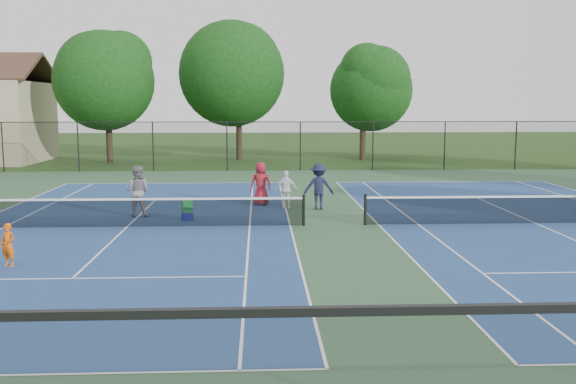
{
  "coord_description": "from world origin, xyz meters",
  "views": [
    {
      "loc": [
        -2.56,
        -21.38,
        4.13
      ],
      "look_at": [
        -1.63,
        -1.0,
        1.3
      ],
      "focal_mm": 40.0,
      "sensor_mm": 36.0,
      "label": 1
    }
  ],
  "objects_px": {
    "instructor": "(137,191)",
    "ball_hopper": "(187,207)",
    "tree_back_a": "(107,75)",
    "bystander_b": "(319,187)",
    "bystander_c": "(261,184)",
    "ball_crate": "(187,216)",
    "tree_back_b": "(238,69)",
    "tree_back_c": "(364,84)",
    "bystander_a": "(286,189)",
    "child_player": "(8,245)"
  },
  "relations": [
    {
      "from": "instructor",
      "to": "ball_hopper",
      "type": "bearing_deg",
      "value": 162.4
    },
    {
      "from": "ball_hopper",
      "to": "tree_back_a",
      "type": "bearing_deg",
      "value": 109.06
    },
    {
      "from": "bystander_b",
      "to": "bystander_c",
      "type": "distance_m",
      "value": 2.54
    },
    {
      "from": "tree_back_a",
      "to": "ball_crate",
      "type": "distance_m",
      "value": 24.86
    },
    {
      "from": "tree_back_b",
      "to": "ball_crate",
      "type": "relative_size",
      "value": 27.15
    },
    {
      "from": "instructor",
      "to": "ball_hopper",
      "type": "relative_size",
      "value": 4.53
    },
    {
      "from": "bystander_b",
      "to": "tree_back_a",
      "type": "bearing_deg",
      "value": -52.31
    },
    {
      "from": "tree_back_c",
      "to": "bystander_a",
      "type": "height_order",
      "value": "tree_back_c"
    },
    {
      "from": "tree_back_c",
      "to": "bystander_b",
      "type": "relative_size",
      "value": 4.65
    },
    {
      "from": "tree_back_b",
      "to": "bystander_b",
      "type": "relative_size",
      "value": 5.55
    },
    {
      "from": "bystander_a",
      "to": "tree_back_c",
      "type": "bearing_deg",
      "value": -104.62
    },
    {
      "from": "tree_back_a",
      "to": "ball_hopper",
      "type": "distance_m",
      "value": 24.78
    },
    {
      "from": "tree_back_b",
      "to": "child_player",
      "type": "relative_size",
      "value": 8.96
    },
    {
      "from": "tree_back_b",
      "to": "instructor",
      "type": "distance_m",
      "value": 24.74
    },
    {
      "from": "tree_back_a",
      "to": "ball_crate",
      "type": "relative_size",
      "value": 24.77
    },
    {
      "from": "ball_crate",
      "to": "ball_hopper",
      "type": "height_order",
      "value": "ball_hopper"
    },
    {
      "from": "bystander_c",
      "to": "instructor",
      "type": "bearing_deg",
      "value": 15.46
    },
    {
      "from": "child_player",
      "to": "bystander_b",
      "type": "distance_m",
      "value": 12.17
    },
    {
      "from": "tree_back_b",
      "to": "tree_back_c",
      "type": "distance_m",
      "value": 9.12
    },
    {
      "from": "bystander_a",
      "to": "bystander_b",
      "type": "relative_size",
      "value": 0.83
    },
    {
      "from": "tree_back_b",
      "to": "bystander_c",
      "type": "distance_m",
      "value": 22.29
    },
    {
      "from": "tree_back_c",
      "to": "ball_hopper",
      "type": "xyz_separation_m",
      "value": [
        -10.11,
        -23.82,
        -4.98
      ]
    },
    {
      "from": "child_player",
      "to": "bystander_a",
      "type": "xyz_separation_m",
      "value": [
        7.46,
        8.83,
        0.19
      ]
    },
    {
      "from": "bystander_c",
      "to": "tree_back_a",
      "type": "bearing_deg",
      "value": -74.09
    },
    {
      "from": "tree_back_c",
      "to": "ball_crate",
      "type": "xyz_separation_m",
      "value": [
        -10.11,
        -23.82,
        -5.33
      ]
    },
    {
      "from": "bystander_b",
      "to": "ball_hopper",
      "type": "distance_m",
      "value": 5.36
    },
    {
      "from": "tree_back_c",
      "to": "child_player",
      "type": "xyz_separation_m",
      "value": [
        -13.94,
        -30.14,
        -4.92
      ]
    },
    {
      "from": "bystander_a",
      "to": "ball_hopper",
      "type": "height_order",
      "value": "bystander_a"
    },
    {
      "from": "instructor",
      "to": "ball_crate",
      "type": "bearing_deg",
      "value": 162.4
    },
    {
      "from": "instructor",
      "to": "ball_hopper",
      "type": "distance_m",
      "value": 2.16
    },
    {
      "from": "bystander_c",
      "to": "child_player",
      "type": "bearing_deg",
      "value": 43.77
    },
    {
      "from": "tree_back_c",
      "to": "instructor",
      "type": "bearing_deg",
      "value": -117.7
    },
    {
      "from": "child_player",
      "to": "instructor",
      "type": "relative_size",
      "value": 0.6
    },
    {
      "from": "instructor",
      "to": "ball_crate",
      "type": "distance_m",
      "value": 2.26
    },
    {
      "from": "child_player",
      "to": "tree_back_c",
      "type": "bearing_deg",
      "value": 87.51
    },
    {
      "from": "bystander_c",
      "to": "ball_crate",
      "type": "distance_m",
      "value": 4.31
    },
    {
      "from": "tree_back_b",
      "to": "instructor",
      "type": "xyz_separation_m",
      "value": [
        -3.02,
        -23.89,
        -5.66
      ]
    },
    {
      "from": "tree_back_b",
      "to": "bystander_c",
      "type": "xyz_separation_m",
      "value": [
        1.52,
        -21.49,
        -5.71
      ]
    },
    {
      "from": "bystander_a",
      "to": "bystander_c",
      "type": "height_order",
      "value": "bystander_c"
    },
    {
      "from": "ball_crate",
      "to": "tree_back_a",
      "type": "bearing_deg",
      "value": 109.06
    },
    {
      "from": "bystander_a",
      "to": "ball_crate",
      "type": "relative_size",
      "value": 4.06
    },
    {
      "from": "bystander_c",
      "to": "ball_hopper",
      "type": "distance_m",
      "value": 4.26
    },
    {
      "from": "tree_back_a",
      "to": "tree_back_c",
      "type": "height_order",
      "value": "tree_back_a"
    },
    {
      "from": "tree_back_c",
      "to": "child_player",
      "type": "bearing_deg",
      "value": -114.82
    },
    {
      "from": "ball_crate",
      "to": "bystander_a",
      "type": "bearing_deg",
      "value": 34.74
    },
    {
      "from": "tree_back_c",
      "to": "bystander_c",
      "type": "bearing_deg",
      "value": -110.06
    },
    {
      "from": "tree_back_c",
      "to": "bystander_b",
      "type": "distance_m",
      "value": 22.75
    },
    {
      "from": "tree_back_a",
      "to": "bystander_c",
      "type": "relative_size",
      "value": 5.18
    },
    {
      "from": "instructor",
      "to": "bystander_a",
      "type": "bearing_deg",
      "value": -155.48
    },
    {
      "from": "tree_back_b",
      "to": "bystander_c",
      "type": "height_order",
      "value": "tree_back_b"
    }
  ]
}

